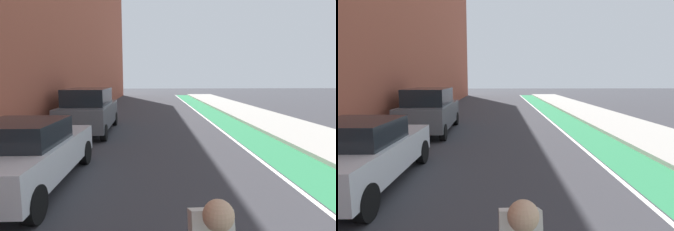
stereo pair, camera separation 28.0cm
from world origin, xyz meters
TOP-DOWN VIEW (x-y plane):
  - ground_plane at (0.00, 18.42)m, footprint 98.65×98.65m
  - bike_lane_paint at (3.58, 20.42)m, footprint 1.60×44.84m
  - lane_divider_stripe at (2.68, 20.42)m, footprint 0.12×44.84m
  - sidewalk_right at (6.05, 20.42)m, footprint 3.35×44.84m
  - parked_sedan_white at (-3.33, 10.08)m, footprint 1.97×4.35m
  - parked_suv_gray at (-3.33, 16.30)m, footprint 2.05×4.83m

SIDE VIEW (x-z plane):
  - ground_plane at x=0.00m, z-range 0.00..0.00m
  - bike_lane_paint at x=3.58m, z-range 0.00..0.00m
  - lane_divider_stripe at x=2.68m, z-range 0.00..0.00m
  - sidewalk_right at x=6.05m, z-range 0.00..0.14m
  - parked_sedan_white at x=-3.33m, z-range 0.02..1.55m
  - parked_suv_gray at x=-3.33m, z-range 0.03..2.01m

